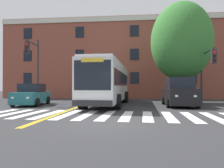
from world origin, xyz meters
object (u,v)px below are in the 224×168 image
at_px(car_black_far_lane, 179,93).
at_px(traffic_light_far_corner, 34,61).
at_px(car_teal_near_lane, 32,95).
at_px(traffic_light_near_corner, 207,66).
at_px(city_bus, 108,83).
at_px(street_tree_curbside_large, 181,41).

distance_m(car_black_far_lane, traffic_light_far_corner, 12.61).
xyz_separation_m(car_teal_near_lane, traffic_light_near_corner, (14.24, 0.92, 2.37)).
relative_size(city_bus, car_black_far_lane, 2.31).
xyz_separation_m(traffic_light_near_corner, street_tree_curbside_large, (-1.48, 2.56, 2.56)).
bearing_deg(city_bus, traffic_light_far_corner, 179.51).
height_order(car_teal_near_lane, traffic_light_far_corner, traffic_light_far_corner).
xyz_separation_m(car_teal_near_lane, traffic_light_far_corner, (-0.34, 1.07, 3.01)).
bearing_deg(traffic_light_far_corner, car_black_far_lane, -3.48).
bearing_deg(car_teal_near_lane, traffic_light_near_corner, 3.70).
relative_size(city_bus, traffic_light_near_corner, 2.53).
distance_m(car_teal_near_lane, traffic_light_far_corner, 3.21).
distance_m(traffic_light_near_corner, street_tree_curbside_large, 3.91).
height_order(city_bus, car_black_far_lane, city_bus).
distance_m(car_teal_near_lane, street_tree_curbside_large, 14.12).
distance_m(traffic_light_near_corner, traffic_light_far_corner, 14.60).
relative_size(car_black_far_lane, street_tree_curbside_large, 0.54).
relative_size(car_teal_near_lane, traffic_light_far_corner, 0.77).
relative_size(car_black_far_lane, traffic_light_far_corner, 0.87).
height_order(traffic_light_far_corner, street_tree_curbside_large, street_tree_curbside_large).
bearing_deg(traffic_light_near_corner, city_bus, 179.31).
relative_size(car_black_far_lane, traffic_light_near_corner, 1.10).
xyz_separation_m(city_bus, car_teal_near_lane, (-6.25, -1.02, -1.06)).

